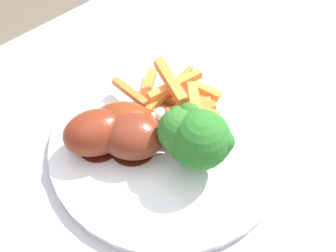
% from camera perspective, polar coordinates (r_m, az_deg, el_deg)
% --- Properties ---
extents(dining_table, '(1.14, 0.72, 0.76)m').
position_cam_1_polar(dining_table, '(0.50, -0.88, -18.53)').
color(dining_table, '#B7B7BC').
rests_on(dining_table, ground_plane).
extents(dinner_plate, '(0.28, 0.28, 0.01)m').
position_cam_1_polar(dinner_plate, '(0.43, -0.00, -2.17)').
color(dinner_plate, white).
rests_on(dinner_plate, dining_table).
extents(broccoli_floret_front, '(0.07, 0.06, 0.07)m').
position_cam_1_polar(broccoli_floret_front, '(0.37, 5.05, -2.37)').
color(broccoli_floret_front, '#86A948').
rests_on(broccoli_floret_front, dinner_plate).
extents(broccoli_floret_middle, '(0.05, 0.05, 0.07)m').
position_cam_1_polar(broccoli_floret_middle, '(0.38, 2.21, -0.63)').
color(broccoli_floret_middle, '#88AF52').
rests_on(broccoli_floret_middle, dinner_plate).
extents(carrot_fries_pile, '(0.12, 0.15, 0.05)m').
position_cam_1_polar(carrot_fries_pile, '(0.44, 0.52, 4.36)').
color(carrot_fries_pile, orange).
rests_on(carrot_fries_pile, dinner_plate).
extents(chicken_drumstick_near, '(0.09, 0.12, 0.05)m').
position_cam_1_polar(chicken_drumstick_near, '(0.40, -5.28, -1.59)').
color(chicken_drumstick_near, '#511A0F').
rests_on(chicken_drumstick_near, dinner_plate).
extents(chicken_drumstick_far, '(0.10, 0.12, 0.04)m').
position_cam_1_polar(chicken_drumstick_far, '(0.41, -6.29, 0.42)').
color(chicken_drumstick_far, '#591E0B').
rests_on(chicken_drumstick_far, dinner_plate).
extents(chicken_drumstick_extra, '(0.12, 0.08, 0.05)m').
position_cam_1_polar(chicken_drumstick_extra, '(0.41, -10.24, -0.52)').
color(chicken_drumstick_extra, '#58190E').
rests_on(chicken_drumstick_extra, dinner_plate).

